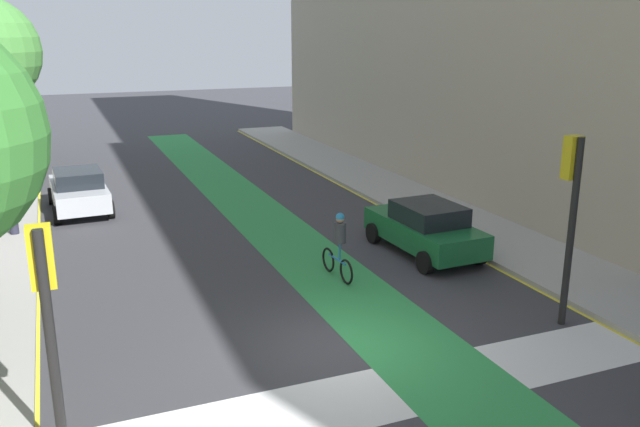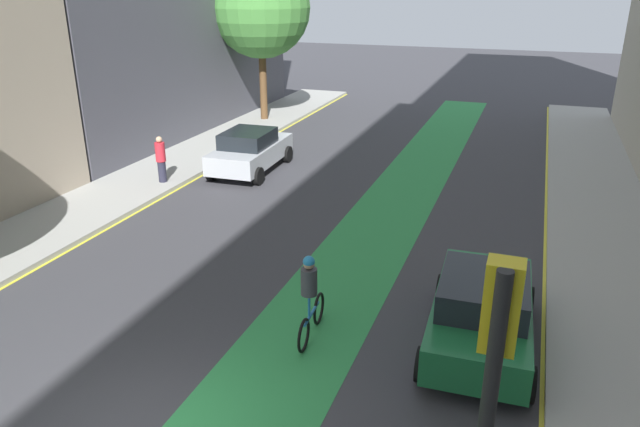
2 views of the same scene
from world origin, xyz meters
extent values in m
cube|color=gold|center=(5.15, -0.68, 3.83)|extent=(0.35, 0.28, 0.95)
sphere|color=#3F0A0A|center=(5.15, -0.54, 4.13)|extent=(0.20, 0.20, 0.20)
sphere|color=yellow|center=(5.15, -0.54, 3.83)|extent=(0.20, 0.20, 0.20)
sphere|color=#0C3814|center=(5.15, -0.54, 3.53)|extent=(0.20, 0.20, 0.20)
cube|color=#B2B7BF|center=(-4.54, 13.44, 0.67)|extent=(1.97, 4.27, 0.70)
cube|color=black|center=(-4.53, 13.24, 1.29)|extent=(1.68, 2.06, 0.55)
cylinder|color=black|center=(-5.50, 14.87, 0.32)|extent=(0.25, 0.65, 0.64)
cylinder|color=black|center=(-3.70, 14.94, 0.32)|extent=(0.25, 0.65, 0.64)
cylinder|color=black|center=(-5.38, 11.93, 0.32)|extent=(0.25, 0.65, 0.64)
cylinder|color=black|center=(-3.58, 12.01, 0.32)|extent=(0.25, 0.65, 0.64)
cube|color=#196033|center=(4.75, 4.57, 0.67)|extent=(1.96, 4.27, 0.70)
cube|color=black|center=(4.75, 4.37, 1.29)|extent=(1.68, 2.06, 0.55)
cylinder|color=black|center=(3.79, 6.01, 0.32)|extent=(0.24, 0.65, 0.64)
cylinder|color=black|center=(5.59, 6.08, 0.32)|extent=(0.24, 0.65, 0.64)
cylinder|color=black|center=(3.90, 3.07, 0.32)|extent=(0.24, 0.65, 0.64)
cylinder|color=black|center=(5.70, 3.14, 0.32)|extent=(0.24, 0.65, 0.64)
torus|color=black|center=(1.51, 4.24, 0.34)|extent=(0.11, 0.68, 0.68)
torus|color=black|center=(1.58, 3.19, 0.34)|extent=(0.11, 0.68, 0.68)
cylinder|color=#2672BF|center=(1.54, 3.72, 0.52)|extent=(0.12, 0.95, 0.06)
cylinder|color=#2672BF|center=(1.55, 3.57, 0.79)|extent=(0.05, 0.05, 0.50)
cylinder|color=#3F3F47|center=(1.55, 3.57, 1.31)|extent=(0.32, 0.32, 0.55)
sphere|color=tan|center=(1.55, 3.57, 1.70)|extent=(0.22, 0.22, 0.22)
sphere|color=#268CCC|center=(1.55, 3.57, 1.74)|extent=(0.23, 0.23, 0.23)
cylinder|color=#262638|center=(-6.66, 10.79, 0.52)|extent=(0.28, 0.28, 0.74)
cylinder|color=red|center=(-6.66, 10.79, 1.22)|extent=(0.34, 0.34, 0.66)
sphere|color=tan|center=(-6.66, 10.79, 1.66)|extent=(0.21, 0.21, 0.21)
cylinder|color=brown|center=(-7.61, 21.23, 1.99)|extent=(0.36, 0.36, 3.69)
sphere|color=#478C3D|center=(-7.61, 21.23, 5.50)|extent=(4.76, 4.76, 4.76)
camera|label=1|loc=(-5.20, -11.59, 6.55)|focal=37.02mm
camera|label=2|loc=(5.20, -5.90, 6.72)|focal=33.39mm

